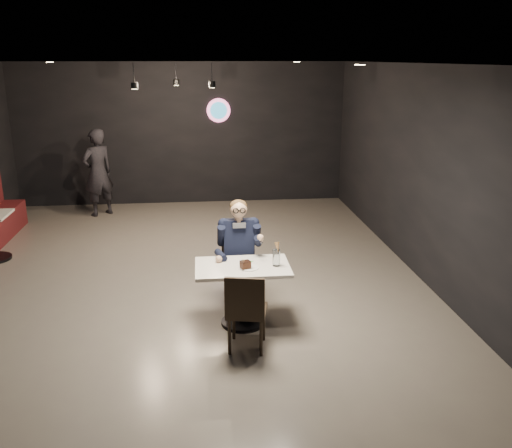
{
  "coord_description": "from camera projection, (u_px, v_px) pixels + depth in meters",
  "views": [
    {
      "loc": [
        0.35,
        -7.23,
        3.08
      ],
      "look_at": [
        1.04,
        -0.76,
        1.07
      ],
      "focal_mm": 38.0,
      "sensor_mm": 36.0,
      "label": 1
    }
  ],
  "objects": [
    {
      "name": "pendant_lights",
      "position": [
        174.0,
        70.0,
        8.8
      ],
      "size": [
        1.4,
        1.2,
        0.36
      ],
      "primitive_type": "cube",
      "color": "black",
      "rests_on": "floor"
    },
    {
      "name": "wafer_cone",
      "position": [
        278.0,
        247.0,
        6.21
      ],
      "size": [
        0.07,
        0.07,
        0.12
      ],
      "primitive_type": "cone",
      "rotation": [
        0.0,
        0.0,
        0.26
      ],
      "color": "tan",
      "rests_on": "sundae_glass"
    },
    {
      "name": "floor",
      "position": [
        178.0,
        282.0,
        7.74
      ],
      "size": [
        9.0,
        9.0,
        0.0
      ],
      "primitive_type": "plane",
      "color": "slate",
      "rests_on": "ground"
    },
    {
      "name": "sundae_glass",
      "position": [
        276.0,
        258.0,
        6.29
      ],
      "size": [
        0.09,
        0.09,
        0.2
      ],
      "primitive_type": "cylinder",
      "color": "silver",
      "rests_on": "main_table"
    },
    {
      "name": "chair_near",
      "position": [
        247.0,
        309.0,
        5.87
      ],
      "size": [
        0.5,
        0.54,
        0.92
      ],
      "primitive_type": "cube",
      "rotation": [
        0.0,
        0.0,
        -0.2
      ],
      "color": "black",
      "rests_on": "floor"
    },
    {
      "name": "seated_man",
      "position": [
        239.0,
        252.0,
        6.85
      ],
      "size": [
        0.6,
        0.8,
        1.44
      ],
      "primitive_type": "cube",
      "color": "black",
      "rests_on": "floor"
    },
    {
      "name": "main_table",
      "position": [
        243.0,
        295.0,
        6.43
      ],
      "size": [
        1.1,
        0.7,
        0.75
      ],
      "primitive_type": "cube",
      "color": "white",
      "rests_on": "floor"
    },
    {
      "name": "cake_slice",
      "position": [
        245.0,
        265.0,
        6.2
      ],
      "size": [
        0.13,
        0.12,
        0.08
      ],
      "primitive_type": "cube",
      "rotation": [
        0.0,
        0.0,
        0.35
      ],
      "color": "black",
      "rests_on": "dessert_plate"
    },
    {
      "name": "chair_far",
      "position": [
        239.0,
        271.0,
        6.92
      ],
      "size": [
        0.42,
        0.46,
        0.92
      ],
      "primitive_type": "cube",
      "color": "black",
      "rests_on": "floor"
    },
    {
      "name": "dessert_plate",
      "position": [
        249.0,
        268.0,
        6.24
      ],
      "size": [
        0.22,
        0.22,
        0.01
      ],
      "primitive_type": "cylinder",
      "color": "white",
      "rests_on": "main_table"
    },
    {
      "name": "passerby",
      "position": [
        98.0,
        173.0,
        10.81
      ],
      "size": [
        0.76,
        0.73,
        1.75
      ],
      "primitive_type": "imported",
      "rotation": [
        0.0,
        0.0,
        3.81
      ],
      "color": "black",
      "rests_on": "floor"
    },
    {
      "name": "wall_sign",
      "position": [
        219.0,
        110.0,
        11.48
      ],
      "size": [
        0.5,
        0.06,
        0.5
      ],
      "primitive_type": null,
      "color": "pink",
      "rests_on": "floor"
    },
    {
      "name": "mint_leaf",
      "position": [
        251.0,
        261.0,
        6.19
      ],
      "size": [
        0.05,
        0.04,
        0.01
      ],
      "primitive_type": "ellipsoid",
      "color": "#308E2E",
      "rests_on": "cake_slice"
    }
  ]
}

